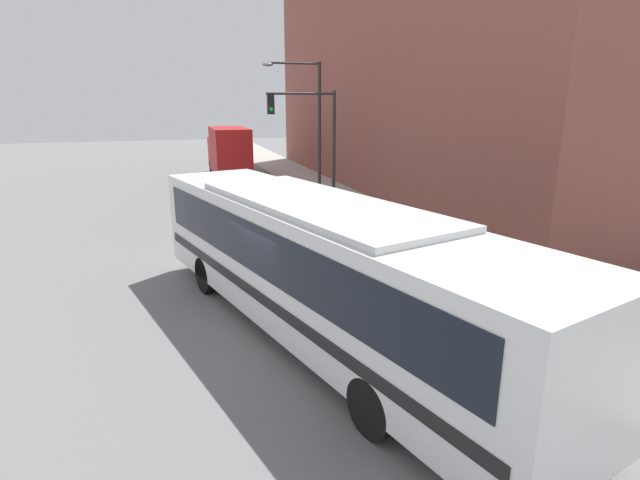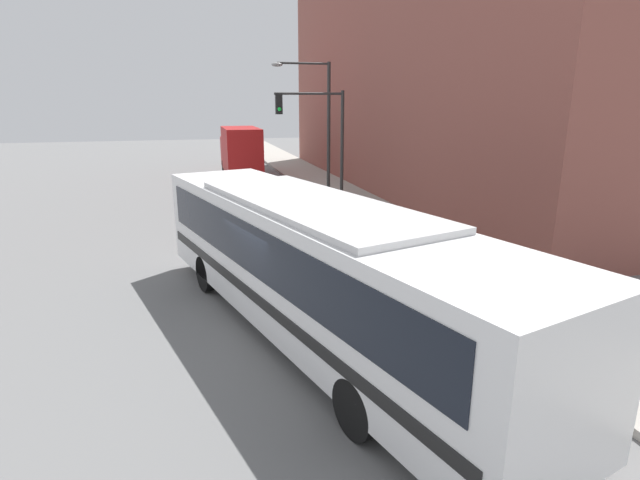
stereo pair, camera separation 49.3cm
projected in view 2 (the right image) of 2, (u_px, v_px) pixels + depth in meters
ground_plane at (287, 332)px, 11.36m from camera, size 120.00×120.00×0.00m
sidewalk at (320, 183)px, 31.47m from camera, size 3.26×70.00×0.16m
building_facade at (413, 74)px, 28.14m from camera, size 6.00×32.09×12.99m
city_bus at (311, 259)px, 10.74m from camera, size 5.83×12.62×3.08m
delivery_truck at (240, 151)px, 33.73m from camera, size 2.23×7.06×3.36m
fire_hydrant at (409, 242)px, 16.74m from camera, size 0.26×0.35×0.71m
traffic_light_pole at (319, 128)px, 23.13m from camera, size 3.28×0.35×5.37m
street_lamp at (321, 117)px, 25.70m from camera, size 3.03×0.28×6.80m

